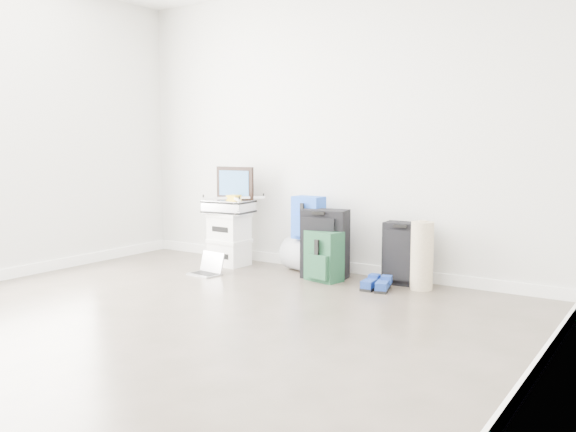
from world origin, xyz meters
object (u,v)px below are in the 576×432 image
Objects in this scene: large_suitcase at (325,244)px; carry_on at (404,254)px; boxes_stack at (229,239)px; duffel_bag at (309,256)px; laptop at (208,269)px; briefcase at (229,207)px.

large_suitcase reaches higher than carry_on.
boxes_stack is 0.87m from duffel_bag.
laptop is at bearing -163.70° from carry_on.
boxes_stack is 1.19× the size of briefcase.
duffel_bag is at bearing 141.92° from large_suitcase.
large_suitcase reaches higher than boxes_stack.
briefcase is at bearing 110.32° from laptop.
large_suitcase is 0.72m from carry_on.
briefcase reaches higher than laptop.
large_suitcase is at bearing -171.61° from carry_on.
boxes_stack is 1.81m from carry_on.
briefcase is 1.83m from carry_on.
boxes_stack is at bearing 174.37° from briefcase.
briefcase is 1.42× the size of laptop.
large_suitcase is at bearing 32.90° from laptop.
boxes_stack reaches higher than duffel_bag.
large_suitcase is (0.24, -0.12, 0.15)m from duffel_bag.
large_suitcase is at bearing -8.52° from duffel_bag.
duffel_bag is (0.86, 0.14, -0.43)m from briefcase.
laptop is at bearing -165.01° from large_suitcase.
briefcase is 0.82× the size of carry_on.
large_suitcase reaches higher than duffel_bag.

